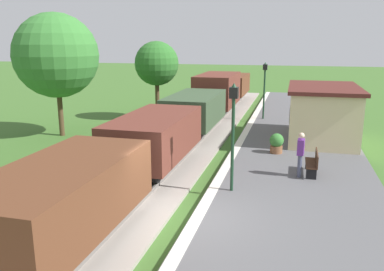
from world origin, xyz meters
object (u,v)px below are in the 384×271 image
Objects in this scene: station_hut at (322,112)px; lamp_post_far at (265,80)px; person_waiting at (300,153)px; lamp_post_near at (233,118)px; bench_near_hut at (313,163)px; potted_planter at (277,143)px; tree_trackside_far at (56,56)px; tree_field_left at (157,64)px; freight_train at (197,110)px.

lamp_post_far reaches higher than station_hut.
person_waiting is 0.46× the size of lamp_post_near.
lamp_post_near reaches higher than bench_near_hut.
lamp_post_near is (-3.37, -8.50, 1.15)m from station_hut.
potted_planter reaches higher than bench_near_hut.
person_waiting is (-1.10, -6.43, -0.47)m from station_hut.
lamp_post_far is 0.54× the size of tree_trackside_far.
lamp_post_near is (-2.26, -2.07, 1.62)m from person_waiting.
tree_field_left is at bearing 134.48° from bench_near_hut.
station_hut is 3.87× the size of bench_near_hut.
tree_field_left is at bearing 134.66° from freight_train.
station_hut reaches higher than freight_train.
person_waiting reaches higher than bench_near_hut.
tree_trackside_far reaches higher than freight_train.
potted_planter is (-1.51, 2.69, 0.00)m from bench_near_hut.
lamp_post_far reaches higher than freight_train.
tree_trackside_far is at bearing -122.16° from tree_field_left.
bench_near_hut is at bearing -17.09° from tree_trackside_far.
bench_near_hut is (-0.60, -6.04, -0.93)m from station_hut.
person_waiting is at bearing -19.23° from tree_trackside_far.
lamp_post_far is (3.43, 4.54, 1.34)m from freight_train.
station_hut is at bearing -55.14° from lamp_post_far.
lamp_post_near reaches higher than potted_planter.
tree_field_left is (-7.13, -0.80, 0.99)m from lamp_post_far.
tree_field_left reaches higher than lamp_post_far.
station_hut is 0.85× the size of tree_trackside_far.
lamp_post_far is (-3.37, 4.83, 1.15)m from station_hut.
bench_near_hut is 14.45m from tree_field_left.
bench_near_hut is (6.20, -6.33, -0.74)m from freight_train.
bench_near_hut is 0.41× the size of lamp_post_near.
lamp_post_near is (3.43, -8.79, 1.34)m from freight_train.
lamp_post_far is 12.84m from tree_trackside_far.
potted_planter is 0.25× the size of lamp_post_far.
lamp_post_near reaches higher than person_waiting.
person_waiting is at bearing -49.72° from freight_train.
bench_near_hut is at bearing -45.52° from tree_field_left.
freight_train is 21.73× the size of bench_near_hut.
potted_planter is at bearing 119.31° from bench_near_hut.
lamp_post_far is at bearing 6.43° from tree_field_left.
tree_field_left is (3.70, 5.89, -0.70)m from tree_trackside_far.
freight_train is at bearing 111.32° from lamp_post_near.
freight_train is 9.53m from lamp_post_near.
freight_train is 4.79× the size of tree_trackside_far.
bench_near_hut is 0.28× the size of tree_field_left.
lamp_post_near is (-1.26, -5.15, 2.08)m from potted_planter.
lamp_post_near is at bearing 48.84° from person_waiting.
station_hut is at bearing 84.32° from bench_near_hut.
station_hut is at bearing -93.44° from person_waiting.
lamp_post_near and lamp_post_far have the same top height.
person_waiting reaches higher than potted_planter.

